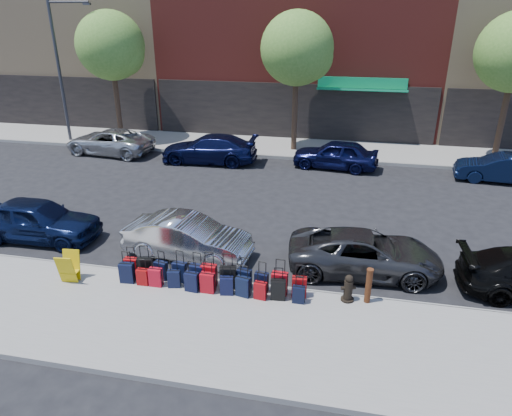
% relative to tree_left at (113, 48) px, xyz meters
% --- Properties ---
extents(ground, '(120.00, 120.00, 0.00)m').
position_rel_tree_left_xyz_m(ground, '(9.86, -9.50, -5.41)').
color(ground, black).
rests_on(ground, ground).
extents(sidewalk_near, '(60.00, 4.00, 0.15)m').
position_rel_tree_left_xyz_m(sidewalk_near, '(9.86, -16.00, -5.34)').
color(sidewalk_near, gray).
rests_on(sidewalk_near, ground).
extents(sidewalk_far, '(60.00, 4.00, 0.15)m').
position_rel_tree_left_xyz_m(sidewalk_far, '(9.86, 0.50, -5.34)').
color(sidewalk_far, gray).
rests_on(sidewalk_far, ground).
extents(curb_near, '(60.00, 0.08, 0.15)m').
position_rel_tree_left_xyz_m(curb_near, '(9.86, -13.98, -5.34)').
color(curb_near, gray).
rests_on(curb_near, ground).
extents(curb_far, '(60.00, 0.08, 0.15)m').
position_rel_tree_left_xyz_m(curb_far, '(9.86, -1.52, -5.34)').
color(curb_far, gray).
rests_on(curb_far, ground).
extents(building_left, '(15.00, 12.12, 16.00)m').
position_rel_tree_left_xyz_m(building_left, '(-6.14, 8.48, 2.57)').
color(building_left, tan).
rests_on(building_left, ground).
extents(tree_left, '(3.80, 3.80, 7.27)m').
position_rel_tree_left_xyz_m(tree_left, '(0.00, 0.00, 0.00)').
color(tree_left, black).
rests_on(tree_left, sidewalk_far).
extents(tree_center, '(3.80, 3.80, 7.27)m').
position_rel_tree_left_xyz_m(tree_center, '(10.50, 0.00, 0.00)').
color(tree_center, black).
rests_on(tree_center, sidewalk_far).
extents(streetlight, '(2.59, 0.18, 8.00)m').
position_rel_tree_left_xyz_m(streetlight, '(-2.94, -0.70, -0.75)').
color(streetlight, '#333338').
rests_on(streetlight, sidewalk_far).
extents(suitcase_front_0, '(0.40, 0.24, 0.94)m').
position_rel_tree_left_xyz_m(suitcase_front_0, '(7.41, -14.29, -4.97)').
color(suitcase_front_0, '#AA0B0E').
rests_on(suitcase_front_0, sidewalk_near).
extents(suitcase_front_1, '(0.46, 0.31, 1.02)m').
position_rel_tree_left_xyz_m(suitcase_front_1, '(7.84, -14.28, -4.94)').
color(suitcase_front_1, black).
rests_on(suitcase_front_1, sidewalk_near).
extents(suitcase_front_2, '(0.40, 0.28, 0.89)m').
position_rel_tree_left_xyz_m(suitcase_front_2, '(8.33, -14.26, -4.98)').
color(suitcase_front_2, black).
rests_on(suitcase_front_2, sidewalk_near).
extents(suitcase_front_3, '(0.42, 0.27, 0.96)m').
position_rel_tree_left_xyz_m(suitcase_front_3, '(8.89, -14.26, -4.96)').
color(suitcase_front_3, black).
rests_on(suitcase_front_3, sidewalk_near).
extents(suitcase_front_4, '(0.43, 0.27, 0.99)m').
position_rel_tree_left_xyz_m(suitcase_front_4, '(9.43, -14.32, -4.95)').
color(suitcase_front_4, black).
rests_on(suitcase_front_4, sidewalk_near).
extents(suitcase_front_5, '(0.44, 0.25, 1.04)m').
position_rel_tree_left_xyz_m(suitcase_front_5, '(9.78, -14.30, -4.94)').
color(suitcase_front_5, '#AC0B11').
rests_on(suitcase_front_5, sidewalk_near).
extents(suitcase_front_6, '(0.48, 0.32, 1.06)m').
position_rel_tree_left_xyz_m(suitcase_front_6, '(10.34, -14.33, -4.93)').
color(suitcase_front_6, black).
rests_on(suitcase_front_6, sidewalk_near).
extents(suitcase_front_7, '(0.43, 0.29, 0.95)m').
position_rel_tree_left_xyz_m(suitcase_front_7, '(10.79, -14.25, -4.97)').
color(suitcase_front_7, black).
rests_on(suitcase_front_7, sidewalk_near).
extents(suitcase_front_8, '(0.39, 0.25, 0.89)m').
position_rel_tree_left_xyz_m(suitcase_front_8, '(11.29, -14.27, -4.98)').
color(suitcase_front_8, black).
rests_on(suitcase_front_8, sidewalk_near).
extents(suitcase_front_9, '(0.45, 0.26, 1.05)m').
position_rel_tree_left_xyz_m(suitcase_front_9, '(11.80, -14.33, -4.93)').
color(suitcase_front_9, '#AC0B14').
rests_on(suitcase_front_9, sidewalk_near).
extents(suitcase_front_10, '(0.41, 0.25, 0.94)m').
position_rel_tree_left_xyz_m(suitcase_front_10, '(12.34, -14.33, -4.97)').
color(suitcase_front_10, '#95090C').
rests_on(suitcase_front_10, sidewalk_near).
extents(suitcase_back_0, '(0.42, 0.27, 0.96)m').
position_rel_tree_left_xyz_m(suitcase_back_0, '(7.43, -14.61, -4.96)').
color(suitcase_back_0, black).
rests_on(suitcase_back_0, sidewalk_near).
extents(suitcase_back_1, '(0.33, 0.19, 0.79)m').
position_rel_tree_left_xyz_m(suitcase_back_1, '(7.93, -14.64, -5.02)').
color(suitcase_back_1, '#97090B').
rests_on(suitcase_back_1, sidewalk_near).
extents(suitcase_back_2, '(0.37, 0.22, 0.87)m').
position_rel_tree_left_xyz_m(suitcase_back_2, '(8.31, -14.63, -4.99)').
color(suitcase_back_2, '#B30B1D').
rests_on(suitcase_back_2, sidewalk_near).
extents(suitcase_back_3, '(0.38, 0.27, 0.83)m').
position_rel_tree_left_xyz_m(suitcase_back_3, '(8.84, -14.58, -5.00)').
color(suitcase_back_3, black).
rests_on(suitcase_back_3, sidewalk_near).
extents(suitcase_back_4, '(0.40, 0.26, 0.91)m').
position_rel_tree_left_xyz_m(suitcase_back_4, '(9.39, -14.66, -4.98)').
color(suitcase_back_4, black).
rests_on(suitcase_back_4, sidewalk_near).
extents(suitcase_back_5, '(0.40, 0.24, 0.94)m').
position_rel_tree_left_xyz_m(suitcase_back_5, '(9.84, -14.63, -4.97)').
color(suitcase_back_5, '#A50A15').
rests_on(suitcase_back_5, sidewalk_near).
extents(suitcase_back_6, '(0.39, 0.27, 0.86)m').
position_rel_tree_left_xyz_m(suitcase_back_6, '(10.38, -14.63, -4.99)').
color(suitcase_back_6, black).
rests_on(suitcase_back_6, sidewalk_near).
extents(suitcase_back_7, '(0.42, 0.29, 0.91)m').
position_rel_tree_left_xyz_m(suitcase_back_7, '(10.84, -14.61, -4.98)').
color(suitcase_back_7, black).
rests_on(suitcase_back_7, sidewalk_near).
extents(suitcase_back_8, '(0.35, 0.23, 0.80)m').
position_rel_tree_left_xyz_m(suitcase_back_8, '(11.33, -14.65, -5.01)').
color(suitcase_back_8, maroon).
rests_on(suitcase_back_8, sidewalk_near).
extents(suitcase_back_9, '(0.42, 0.27, 0.94)m').
position_rel_tree_left_xyz_m(suitcase_back_9, '(11.80, -14.57, -4.97)').
color(suitcase_back_9, black).
rests_on(suitcase_back_9, sidewalk_near).
extents(suitcase_back_10, '(0.33, 0.19, 0.78)m').
position_rel_tree_left_xyz_m(suitcase_back_10, '(12.36, -14.62, -5.02)').
color(suitcase_back_10, black).
rests_on(suitcase_back_10, sidewalk_near).
extents(fire_hydrant, '(0.40, 0.35, 0.78)m').
position_rel_tree_left_xyz_m(fire_hydrant, '(13.65, -14.26, -4.90)').
color(fire_hydrant, black).
rests_on(fire_hydrant, sidewalk_near).
extents(bollard, '(0.19, 0.19, 1.01)m').
position_rel_tree_left_xyz_m(bollard, '(14.16, -14.23, -4.74)').
color(bollard, '#38190C').
rests_on(bollard, sidewalk_near).
extents(display_rack, '(0.55, 0.59, 0.89)m').
position_rel_tree_left_xyz_m(display_rack, '(5.80, -14.90, -4.82)').
color(display_rack, gold).
rests_on(display_rack, sidewalk_near).
extents(car_near_0, '(4.34, 1.81, 1.47)m').
position_rel_tree_left_xyz_m(car_near_0, '(3.07, -12.47, -4.68)').
color(car_near_0, '#0C1638').
rests_on(car_near_0, ground).
extents(car_near_1, '(4.20, 1.80, 1.35)m').
position_rel_tree_left_xyz_m(car_near_1, '(8.55, -12.59, -4.74)').
color(car_near_1, silver).
rests_on(car_near_1, ground).
extents(car_near_2, '(4.67, 2.36, 1.27)m').
position_rel_tree_left_xyz_m(car_near_2, '(14.09, -12.40, -4.78)').
color(car_near_2, '#363638').
rests_on(car_near_2, ground).
extents(car_far_0, '(5.12, 2.78, 1.36)m').
position_rel_tree_left_xyz_m(car_far_0, '(0.42, -2.43, -4.73)').
color(car_far_0, silver).
rests_on(car_far_0, ground).
extents(car_far_1, '(5.05, 2.21, 1.45)m').
position_rel_tree_left_xyz_m(car_far_1, '(6.29, -2.86, -4.69)').
color(car_far_1, '#0B1034').
rests_on(car_far_1, ground).
extents(car_far_2, '(4.38, 2.20, 1.43)m').
position_rel_tree_left_xyz_m(car_far_2, '(12.77, -2.52, -4.70)').
color(car_far_2, '#0B0E34').
rests_on(car_far_2, ground).
extents(car_far_3, '(4.07, 1.73, 1.31)m').
position_rel_tree_left_xyz_m(car_far_3, '(20.35, -2.99, -4.76)').
color(car_far_3, '#0C1734').
rests_on(car_far_3, ground).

